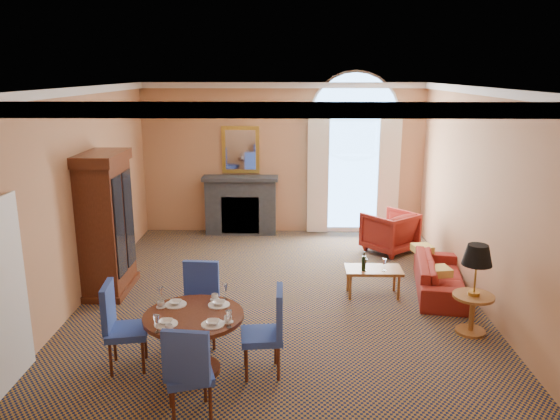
{
  "coord_description": "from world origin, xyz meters",
  "views": [
    {
      "loc": [
        0.16,
        -7.82,
        3.42
      ],
      "look_at": [
        0.0,
        0.5,
        1.3
      ],
      "focal_mm": 35.0,
      "sensor_mm": 36.0,
      "label": 1
    }
  ],
  "objects_px": {
    "armoire": "(106,226)",
    "dining_table": "(194,329)",
    "sofa": "(440,276)",
    "armchair": "(390,232)",
    "side_table": "(475,277)",
    "coffee_table": "(373,271)"
  },
  "relations": [
    {
      "from": "armoire",
      "to": "dining_table",
      "type": "bearing_deg",
      "value": -53.75
    },
    {
      "from": "dining_table",
      "to": "sofa",
      "type": "bearing_deg",
      "value": 35.05
    },
    {
      "from": "dining_table",
      "to": "armoire",
      "type": "bearing_deg",
      "value": 126.25
    },
    {
      "from": "sofa",
      "to": "armchair",
      "type": "relative_size",
      "value": 2.11
    },
    {
      "from": "dining_table",
      "to": "sofa",
      "type": "relative_size",
      "value": 0.63
    },
    {
      "from": "sofa",
      "to": "armoire",
      "type": "bearing_deg",
      "value": 99.77
    },
    {
      "from": "armoire",
      "to": "sofa",
      "type": "xyz_separation_m",
      "value": [
        5.27,
        0.02,
        -0.81
      ]
    },
    {
      "from": "side_table",
      "to": "armchair",
      "type": "bearing_deg",
      "value": 98.39
    },
    {
      "from": "armoire",
      "to": "side_table",
      "type": "distance_m",
      "value": 5.5
    },
    {
      "from": "armoire",
      "to": "sofa",
      "type": "relative_size",
      "value": 1.21
    },
    {
      "from": "dining_table",
      "to": "coffee_table",
      "type": "xyz_separation_m",
      "value": [
        2.39,
        2.29,
        -0.13
      ]
    },
    {
      "from": "dining_table",
      "to": "armchair",
      "type": "height_order",
      "value": "dining_table"
    },
    {
      "from": "armchair",
      "to": "coffee_table",
      "type": "distance_m",
      "value": 2.28
    },
    {
      "from": "sofa",
      "to": "coffee_table",
      "type": "height_order",
      "value": "coffee_table"
    },
    {
      "from": "dining_table",
      "to": "coffee_table",
      "type": "height_order",
      "value": "dining_table"
    },
    {
      "from": "armoire",
      "to": "dining_table",
      "type": "relative_size",
      "value": 1.93
    },
    {
      "from": "armoire",
      "to": "coffee_table",
      "type": "xyz_separation_m",
      "value": [
        4.17,
        -0.14,
        -0.66
      ]
    },
    {
      "from": "dining_table",
      "to": "side_table",
      "type": "distance_m",
      "value": 3.7
    },
    {
      "from": "armoire",
      "to": "armchair",
      "type": "distance_m",
      "value": 5.28
    },
    {
      "from": "side_table",
      "to": "dining_table",
      "type": "bearing_deg",
      "value": -163.41
    },
    {
      "from": "sofa",
      "to": "coffee_table",
      "type": "xyz_separation_m",
      "value": [
        -1.1,
        -0.16,
        0.14
      ]
    },
    {
      "from": "armoire",
      "to": "coffee_table",
      "type": "relative_size",
      "value": 2.53
    }
  ]
}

